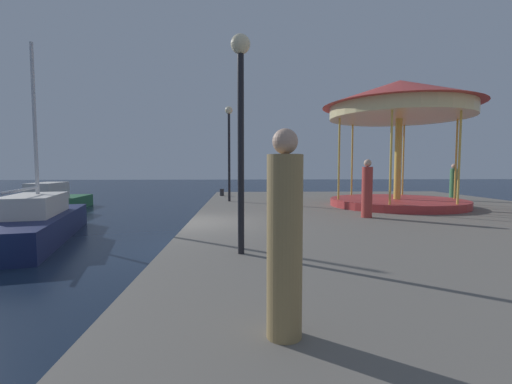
% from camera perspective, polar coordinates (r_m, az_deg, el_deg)
% --- Properties ---
extents(ground_plane, '(120.00, 120.00, 0.00)m').
position_cam_1_polar(ground_plane, '(10.79, -10.88, -9.05)').
color(ground_plane, '#162338').
extents(quay_dock, '(14.71, 25.76, 0.80)m').
position_cam_1_polar(quay_dock, '(12.09, 26.36, -6.06)').
color(quay_dock, slate).
rests_on(quay_dock, ground).
extents(sailboat_navy, '(3.76, 7.34, 6.62)m').
position_cam_1_polar(sailboat_navy, '(13.76, -32.45, -4.28)').
color(sailboat_navy, '#19214C').
rests_on(sailboat_navy, ground).
extents(motorboat_green, '(2.11, 5.87, 1.63)m').
position_cam_1_polar(motorboat_green, '(22.24, -29.69, -1.24)').
color(motorboat_green, '#236638').
rests_on(motorboat_green, ground).
extents(carousel, '(6.29, 6.29, 5.21)m').
position_cam_1_polar(carousel, '(15.99, 22.28, 11.78)').
color(carousel, '#B23333').
rests_on(carousel, quay_dock).
extents(lamp_post_near_edge, '(0.36, 0.36, 4.04)m').
position_cam_1_polar(lamp_post_near_edge, '(6.64, -2.51, 14.08)').
color(lamp_post_near_edge, black).
rests_on(lamp_post_near_edge, quay_dock).
extents(lamp_post_mid_promenade, '(0.36, 0.36, 4.51)m').
position_cam_1_polar(lamp_post_mid_promenade, '(16.91, -4.41, 8.88)').
color(lamp_post_mid_promenade, black).
rests_on(lamp_post_mid_promenade, quay_dock).
extents(bollard_north, '(0.24, 0.24, 0.40)m').
position_cam_1_polar(bollard_north, '(20.16, -5.58, -0.06)').
color(bollard_north, '#2D2D33').
rests_on(bollard_north, quay_dock).
extents(person_mid_promenade, '(0.34, 0.34, 1.89)m').
position_cam_1_polar(person_mid_promenade, '(11.92, 17.61, 0.27)').
color(person_mid_promenade, '#B23833').
rests_on(person_mid_promenade, quay_dock).
extents(person_far_corner, '(0.34, 0.34, 1.99)m').
position_cam_1_polar(person_far_corner, '(3.35, 4.67, -7.87)').
color(person_far_corner, '#937A4C').
rests_on(person_far_corner, quay_dock).
extents(person_by_the_water, '(0.34, 0.34, 1.81)m').
position_cam_1_polar(person_by_the_water, '(19.98, 29.44, 1.27)').
color(person_by_the_water, '#387247').
rests_on(person_by_the_water, quay_dock).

